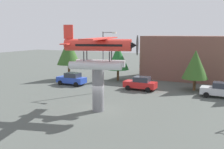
# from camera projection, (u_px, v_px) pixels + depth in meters

# --- Properties ---
(ground_plane) EXTENTS (140.00, 140.00, 0.00)m
(ground_plane) POSITION_uv_depth(u_px,v_px,m) (98.00, 111.00, 24.85)
(ground_plane) COLOR #4C514C
(display_pedestal) EXTENTS (1.10, 1.10, 4.11)m
(display_pedestal) POSITION_uv_depth(u_px,v_px,m) (98.00, 90.00, 24.52)
(display_pedestal) COLOR slate
(display_pedestal) RESTS_ON ground
(floatplane_monument) EXTENTS (7.18, 10.33, 4.00)m
(floatplane_monument) POSITION_uv_depth(u_px,v_px,m) (99.00, 50.00, 23.91)
(floatplane_monument) COLOR silver
(floatplane_monument) RESTS_ON display_pedestal
(car_near_blue) EXTENTS (4.20, 2.02, 1.76)m
(car_near_blue) POSITION_uv_depth(u_px,v_px,m) (72.00, 79.00, 37.18)
(car_near_blue) COLOR #2847B7
(car_near_blue) RESTS_ON ground
(car_mid_red) EXTENTS (4.20, 2.02, 1.76)m
(car_mid_red) POSITION_uv_depth(u_px,v_px,m) (141.00, 83.00, 33.78)
(car_mid_red) COLOR red
(car_mid_red) RESTS_ON ground
(car_far_silver) EXTENTS (4.20, 2.02, 1.76)m
(car_far_silver) POSITION_uv_depth(u_px,v_px,m) (220.00, 90.00, 29.88)
(car_far_silver) COLOR silver
(car_far_silver) RESTS_ON ground
(streetlight_primary) EXTENTS (1.84, 0.28, 7.52)m
(streetlight_primary) POSITION_uv_depth(u_px,v_px,m) (105.00, 57.00, 32.02)
(streetlight_primary) COLOR gray
(streetlight_primary) RESTS_ON ground
(storefront_building) EXTENTS (15.70, 7.66, 6.89)m
(storefront_building) POSITION_uv_depth(u_px,v_px,m) (194.00, 58.00, 41.51)
(storefront_building) COLOR brown
(storefront_building) RESTS_ON ground
(tree_west) EXTENTS (3.73, 3.73, 6.55)m
(tree_west) POSITION_uv_depth(u_px,v_px,m) (69.00, 52.00, 41.15)
(tree_west) COLOR brown
(tree_west) RESTS_ON ground
(tree_east) EXTENTS (3.40, 3.40, 5.51)m
(tree_east) POSITION_uv_depth(u_px,v_px,m) (118.00, 57.00, 40.25)
(tree_east) COLOR brown
(tree_east) RESTS_ON ground
(tree_center_back) EXTENTS (3.29, 3.29, 5.21)m
(tree_center_back) POSITION_uv_depth(u_px,v_px,m) (195.00, 65.00, 33.15)
(tree_center_back) COLOR brown
(tree_center_back) RESTS_ON ground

